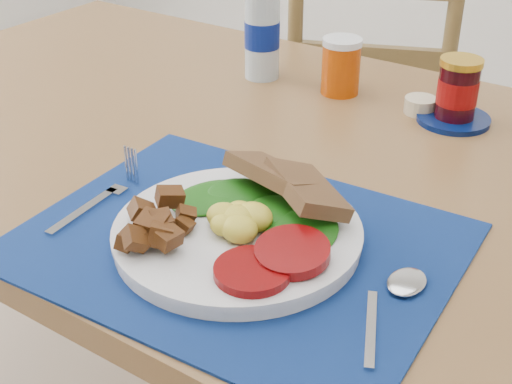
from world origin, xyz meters
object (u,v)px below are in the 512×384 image
Objects in this scene: chair_far at (368,93)px; jam_on_saucer at (457,94)px; juice_glass at (341,68)px; breakfast_plate at (231,227)px; water_bottle at (262,26)px.

jam_on_saucer is (0.37, -0.46, 0.24)m from chair_far.
chair_far is 0.54m from juice_glass.
jam_on_saucer is at bearing 105.82° from chair_far.
juice_glass is (0.15, -0.46, 0.24)m from chair_far.
breakfast_plate is 0.51m from juice_glass.
breakfast_plate is (0.27, -0.96, 0.22)m from chair_far.
water_bottle is at bearing -178.86° from jam_on_saucer.
juice_glass is at bearing 4.56° from water_bottle.
chair_far is at bearing 108.32° from juice_glass.
water_bottle is at bearing 66.56° from chair_far.
juice_glass is (-0.12, 0.50, 0.02)m from breakfast_plate.
jam_on_saucer reaches higher than juice_glass.
chair_far reaches higher than jam_on_saucer.
chair_far is 1.02m from breakfast_plate.
jam_on_saucer is at bearing -1.40° from juice_glass.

